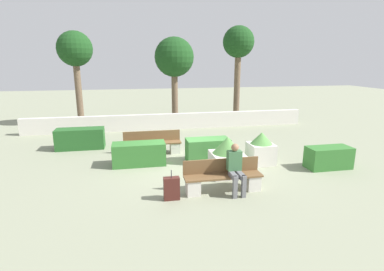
{
  "coord_description": "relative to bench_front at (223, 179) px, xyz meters",
  "views": [
    {
      "loc": [
        -1.91,
        -9.7,
        3.48
      ],
      "look_at": [
        0.13,
        0.5,
        0.9
      ],
      "focal_mm": 28.0,
      "sensor_mm": 36.0,
      "label": 1
    }
  ],
  "objects": [
    {
      "name": "ground_plane",
      "position": [
        -0.42,
        2.35,
        -0.35
      ],
      "size": [
        60.0,
        60.0,
        0.0
      ],
      "primitive_type": "plane",
      "color": "gray"
    },
    {
      "name": "hedge_block_mid_left",
      "position": [
        4.01,
        1.09,
        0.01
      ],
      "size": [
        1.47,
        0.67,
        0.72
      ],
      "color": "#33702D",
      "rests_on": "ground_plane"
    },
    {
      "name": "planter_corner_right",
      "position": [
        1.98,
        1.97,
        0.18
      ],
      "size": [
        0.84,
        0.84,
        1.12
      ],
      "color": "beige",
      "rests_on": "ground_plane"
    },
    {
      "name": "planter_corner_left",
      "position": [
        0.48,
        1.13,
        0.24
      ],
      "size": [
        0.99,
        0.99,
        1.23
      ],
      "color": "beige",
      "rests_on": "ground_plane"
    },
    {
      "name": "bench_left_side",
      "position": [
        -1.66,
        3.8,
        0.0
      ],
      "size": [
        2.19,
        0.48,
        0.87
      ],
      "rotation": [
        0.0,
        0.0,
        0.05
      ],
      "color": "brown",
      "rests_on": "ground_plane"
    },
    {
      "name": "perimeter_wall",
      "position": [
        -0.42,
        8.07,
        0.06
      ],
      "size": [
        14.64,
        0.3,
        0.81
      ],
      "color": "beige",
      "rests_on": "ground_plane"
    },
    {
      "name": "suitcase",
      "position": [
        -1.45,
        -0.24,
        -0.05
      ],
      "size": [
        0.41,
        0.19,
        0.81
      ],
      "color": "#471E19",
      "rests_on": "ground_plane"
    },
    {
      "name": "tree_center_right",
      "position": [
        3.88,
        9.94,
        4.03
      ],
      "size": [
        1.82,
        1.82,
        5.5
      ],
      "color": "brown",
      "rests_on": "ground_plane"
    },
    {
      "name": "bench_front",
      "position": [
        0.0,
        0.0,
        0.0
      ],
      "size": [
        2.15,
        0.49,
        0.87
      ],
      "color": "brown",
      "rests_on": "ground_plane"
    },
    {
      "name": "tree_leftmost",
      "position": [
        -5.21,
        10.04,
        3.64
      ],
      "size": [
        1.86,
        1.86,
        5.06
      ],
      "color": "brown",
      "rests_on": "ground_plane"
    },
    {
      "name": "person_seated_man",
      "position": [
        0.3,
        -0.14,
        0.4
      ],
      "size": [
        0.38,
        0.63,
        1.35
      ],
      "color": "slate",
      "rests_on": "ground_plane"
    },
    {
      "name": "hedge_block_near_left",
      "position": [
        0.22,
        2.57,
        0.06
      ],
      "size": [
        1.53,
        0.73,
        0.82
      ],
      "color": "#3D7A38",
      "rests_on": "ground_plane"
    },
    {
      "name": "hedge_block_near_right",
      "position": [
        -4.49,
        5.13,
        0.07
      ],
      "size": [
        1.89,
        0.73,
        0.84
      ],
      "color": "#235623",
      "rests_on": "ground_plane"
    },
    {
      "name": "hedge_block_mid_right",
      "position": [
        -2.19,
        2.66,
        0.04
      ],
      "size": [
        1.79,
        0.75,
        0.77
      ],
      "color": "#33702D",
      "rests_on": "ground_plane"
    },
    {
      "name": "tree_center_left",
      "position": [
        0.06,
        9.72,
        3.29
      ],
      "size": [
        2.19,
        2.19,
        4.82
      ],
      "color": "brown",
      "rests_on": "ground_plane"
    }
  ]
}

